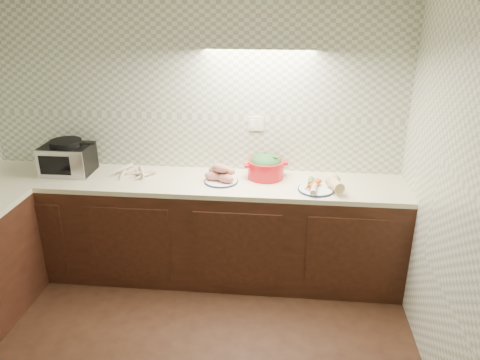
# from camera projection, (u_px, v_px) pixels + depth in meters

# --- Properties ---
(room) EXTENTS (3.60, 3.60, 2.60)m
(room) POSITION_uv_depth(u_px,v_px,m) (117.00, 158.00, 2.24)
(room) COLOR black
(room) RESTS_ON ground
(counter) EXTENTS (3.60, 3.60, 0.90)m
(counter) POSITION_uv_depth(u_px,v_px,m) (74.00, 276.00, 3.38)
(counter) COLOR black
(counter) RESTS_ON ground
(toaster_oven) EXTENTS (0.41, 0.32, 0.29)m
(toaster_oven) POSITION_uv_depth(u_px,v_px,m) (67.00, 158.00, 4.00)
(toaster_oven) COLOR black
(toaster_oven) RESTS_ON counter
(parsnip_pile) EXTENTS (0.26, 0.36, 0.08)m
(parsnip_pile) POSITION_uv_depth(u_px,v_px,m) (133.00, 172.00, 3.98)
(parsnip_pile) COLOR #F8E8C5
(parsnip_pile) RESTS_ON counter
(sweet_potato_plate) EXTENTS (0.29, 0.28, 0.16)m
(sweet_potato_plate) POSITION_uv_depth(u_px,v_px,m) (221.00, 175.00, 3.84)
(sweet_potato_plate) COLOR #121E41
(sweet_potato_plate) RESTS_ON counter
(onion_bowl) EXTENTS (0.13, 0.13, 0.10)m
(onion_bowl) POSITION_uv_depth(u_px,v_px,m) (222.00, 172.00, 3.97)
(onion_bowl) COLOR black
(onion_bowl) RESTS_ON counter
(dutch_oven) EXTENTS (0.38, 0.38, 0.21)m
(dutch_oven) POSITION_uv_depth(u_px,v_px,m) (266.00, 166.00, 3.91)
(dutch_oven) COLOR red
(dutch_oven) RESTS_ON counter
(veg_plate) EXTENTS (0.35, 0.33, 0.13)m
(veg_plate) POSITION_uv_depth(u_px,v_px,m) (323.00, 184.00, 3.69)
(veg_plate) COLOR #121E41
(veg_plate) RESTS_ON counter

